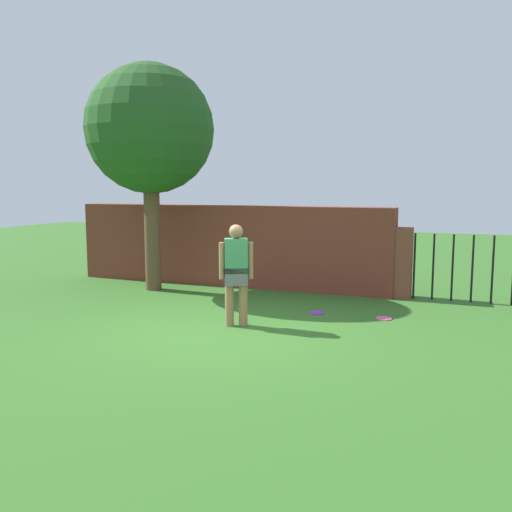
{
  "coord_description": "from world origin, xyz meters",
  "views": [
    {
      "loc": [
        3.46,
        -7.32,
        2.21
      ],
      "look_at": [
        0.05,
        1.46,
        1.0
      ],
      "focal_mm": 38.06,
      "sensor_mm": 36.0,
      "label": 1
    }
  ],
  "objects_px": {
    "frisbee_purple": "(317,313)",
    "tree": "(150,131)",
    "frisbee_pink": "(384,318)",
    "person": "(236,270)"
  },
  "relations": [
    {
      "from": "frisbee_purple",
      "to": "tree",
      "type": "bearing_deg",
      "value": 166.86
    },
    {
      "from": "tree",
      "to": "frisbee_purple",
      "type": "distance_m",
      "value": 5.2
    },
    {
      "from": "frisbee_purple",
      "to": "frisbee_pink",
      "type": "bearing_deg",
      "value": 0.62
    },
    {
      "from": "tree",
      "to": "frisbee_pink",
      "type": "height_order",
      "value": "tree"
    },
    {
      "from": "frisbee_purple",
      "to": "frisbee_pink",
      "type": "distance_m",
      "value": 1.15
    },
    {
      "from": "frisbee_purple",
      "to": "frisbee_pink",
      "type": "xyz_separation_m",
      "value": [
        1.15,
        0.01,
        0.0
      ]
    },
    {
      "from": "person",
      "to": "frisbee_pink",
      "type": "relative_size",
      "value": 6.0
    },
    {
      "from": "tree",
      "to": "person",
      "type": "height_order",
      "value": "tree"
    },
    {
      "from": "tree",
      "to": "frisbee_purple",
      "type": "relative_size",
      "value": 17.55
    },
    {
      "from": "tree",
      "to": "frisbee_purple",
      "type": "height_order",
      "value": "tree"
    }
  ]
}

